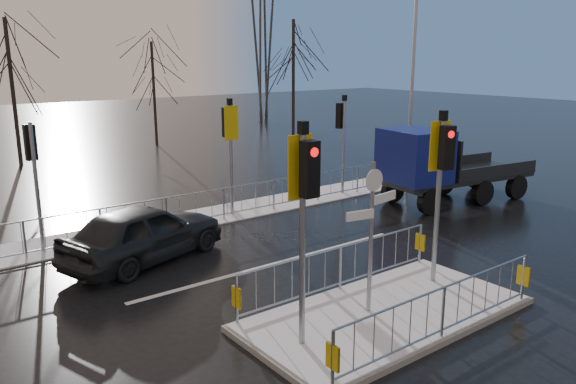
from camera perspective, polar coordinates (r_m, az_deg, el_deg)
ground at (r=11.91m, az=9.87°, el=-12.36°), size 120.00×120.00×0.00m
snow_verge at (r=18.40m, az=-10.14°, el=-2.85°), size 30.00×2.00×0.04m
lane_markings at (r=11.71m, az=11.09°, el=-12.87°), size 8.00×11.38×0.01m
traffic_island at (r=11.74m, az=9.87°, el=-10.65°), size 6.00×3.04×4.15m
far_kerb_fixtures at (r=17.84m, az=-8.69°, el=0.01°), size 18.00×0.65×3.83m
car_far_lane at (r=14.94m, az=-14.40°, el=-4.00°), size 4.80×3.05×1.52m
flatbed_truck at (r=20.41m, az=14.44°, el=2.72°), size 6.16×2.95×2.75m
tree_far_a at (r=29.76m, az=-26.43°, el=11.60°), size 3.75×3.75×7.08m
tree_far_b at (r=34.16m, az=-13.55°, el=11.63°), size 3.25×3.25×6.14m
tree_far_c at (r=35.72m, az=0.55°, el=13.62°), size 4.00×4.00×7.55m
street_lamp_right at (r=24.29m, az=12.66°, el=11.48°), size 1.25×0.18×8.00m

